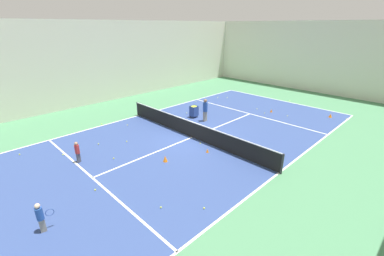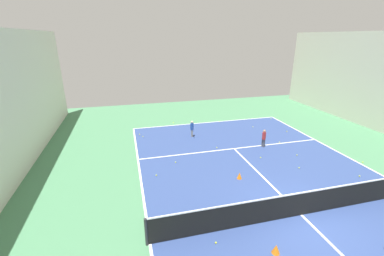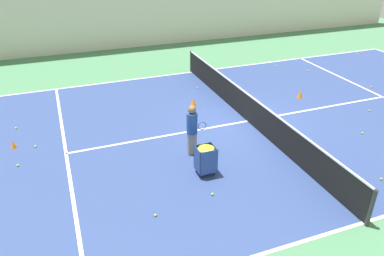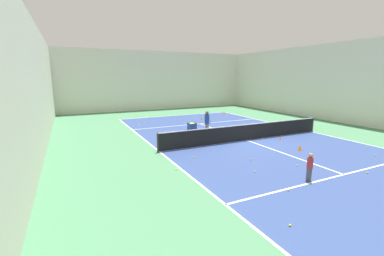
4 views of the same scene
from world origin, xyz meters
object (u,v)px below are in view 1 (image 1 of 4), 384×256
at_px(tennis_net, 192,129).
at_px(coach_at_net, 205,109).
at_px(child_midcourt, 77,151).
at_px(training_cone_1, 231,138).
at_px(training_cone_0, 271,111).
at_px(ball_cart, 194,109).
at_px(player_near_baseline, 40,216).

relative_size(tennis_net, coach_at_net, 7.21).
height_order(child_midcourt, training_cone_1, child_midcourt).
bearing_deg(training_cone_0, tennis_net, -96.89).
relative_size(coach_at_net, child_midcourt, 1.47).
height_order(tennis_net, coach_at_net, coach_at_net).
bearing_deg(coach_at_net, training_cone_1, 72.50).
bearing_deg(ball_cart, tennis_net, -47.07).
bearing_deg(coach_at_net, training_cone_0, 159.75).
bearing_deg(ball_cart, coach_at_net, -1.32).
xyz_separation_m(coach_at_net, training_cone_1, (3.48, -1.37, -0.81)).
bearing_deg(tennis_net, player_near_baseline, -77.59).
xyz_separation_m(player_near_baseline, training_cone_1, (-0.00, 10.73, -0.50)).
bearing_deg(tennis_net, child_midcourt, -106.63).
bearing_deg(player_near_baseline, child_midcourt, 64.69).
bearing_deg(training_cone_0, training_cone_1, -81.18).
distance_m(child_midcourt, training_cone_0, 14.93).
relative_size(tennis_net, player_near_baseline, 10.49).
distance_m(child_midcourt, training_cone_1, 8.81).
xyz_separation_m(coach_at_net, child_midcourt, (-0.48, -9.22, -0.31)).
distance_m(player_near_baseline, training_cone_1, 10.74).
distance_m(coach_at_net, training_cone_0, 5.99).
relative_size(coach_at_net, training_cone_0, 6.64).
xyz_separation_m(coach_at_net, ball_cart, (-1.19, 0.03, -0.33)).
distance_m(child_midcourt, ball_cart, 9.28).
bearing_deg(training_cone_0, coach_at_net, -114.19).
height_order(coach_at_net, child_midcourt, coach_at_net).
distance_m(tennis_net, child_midcourt, 6.71).
bearing_deg(tennis_net, coach_at_net, 117.24).
xyz_separation_m(tennis_net, coach_at_net, (-1.44, 2.79, 0.42)).
distance_m(ball_cart, training_cone_1, 4.90).
relative_size(child_midcourt, training_cone_1, 3.56).
bearing_deg(coach_at_net, child_midcourt, 0.96).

